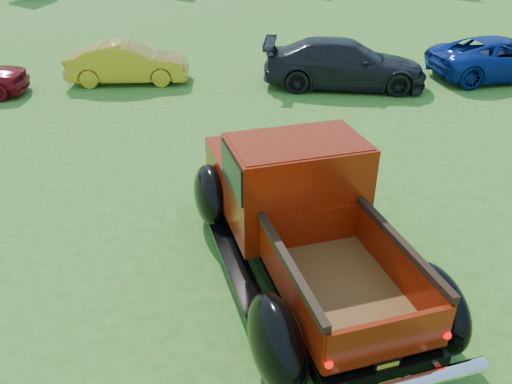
{
  "coord_description": "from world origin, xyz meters",
  "views": [
    {
      "loc": [
        -0.98,
        -7.18,
        5.07
      ],
      "look_at": [
        -0.21,
        0.2,
        0.86
      ],
      "focal_mm": 35.0,
      "sensor_mm": 36.0,
      "label": 1
    }
  ],
  "objects_px": {
    "show_car_grey": "(344,64)",
    "pickup_truck": "(295,205)",
    "show_car_yellow": "(128,63)",
    "show_car_blue": "(503,58)"
  },
  "relations": [
    {
      "from": "pickup_truck",
      "to": "show_car_grey",
      "type": "xyz_separation_m",
      "value": [
        3.17,
        8.97,
        -0.25
      ]
    },
    {
      "from": "show_car_grey",
      "to": "show_car_blue",
      "type": "bearing_deg",
      "value": -75.16
    },
    {
      "from": "show_car_blue",
      "to": "pickup_truck",
      "type": "bearing_deg",
      "value": 132.78
    },
    {
      "from": "show_car_grey",
      "to": "pickup_truck",
      "type": "bearing_deg",
      "value": 171.96
    },
    {
      "from": "pickup_truck",
      "to": "show_car_yellow",
      "type": "height_order",
      "value": "pickup_truck"
    },
    {
      "from": "pickup_truck",
      "to": "show_car_yellow",
      "type": "distance_m",
      "value": 10.85
    },
    {
      "from": "show_car_yellow",
      "to": "pickup_truck",
      "type": "bearing_deg",
      "value": -156.97
    },
    {
      "from": "show_car_yellow",
      "to": "show_car_blue",
      "type": "xyz_separation_m",
      "value": [
        12.6,
        -0.84,
        0.04
      ]
    },
    {
      "from": "show_car_yellow",
      "to": "show_car_grey",
      "type": "relative_size",
      "value": 0.76
    },
    {
      "from": "show_car_yellow",
      "to": "show_car_blue",
      "type": "height_order",
      "value": "show_car_blue"
    }
  ]
}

